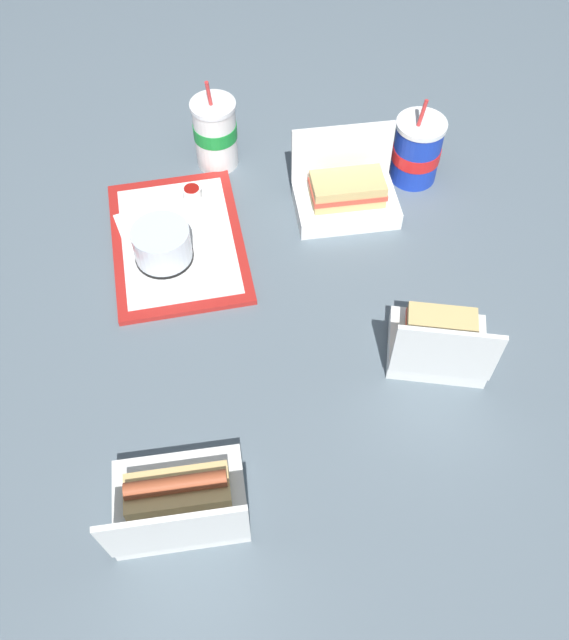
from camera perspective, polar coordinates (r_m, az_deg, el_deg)
ground_plane at (r=1.30m, az=1.74°, el=-1.90°), size 3.20×3.20×0.00m
food_tray at (r=1.46m, az=-8.52°, el=6.22°), size 0.39×0.29×0.01m
cake_container at (r=1.40m, az=-9.75°, el=5.91°), size 0.11×0.11×0.07m
ketchup_cup at (r=1.53m, az=-7.41°, el=10.10°), size 0.04×0.04×0.02m
napkin_stack at (r=1.49m, az=-11.24°, el=7.43°), size 0.11×0.11×0.00m
plastic_fork at (r=1.51m, az=-5.61°, el=9.14°), size 0.11×0.04×0.00m
clamshell_sandwich_left at (r=1.49m, az=4.94°, el=9.98°), size 0.16×0.22×0.17m
clamshell_sandwich_right at (r=1.27m, az=12.24°, el=-1.77°), size 0.20×0.21×0.17m
clamshell_hotdog_front at (r=1.12m, az=-8.43°, el=-14.18°), size 0.19×0.22×0.18m
soda_cup_right at (r=1.57m, az=10.54°, el=13.18°), size 0.11×0.11×0.21m
soda_cup_front at (r=1.58m, az=-5.55°, el=14.67°), size 0.10×0.10×0.22m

